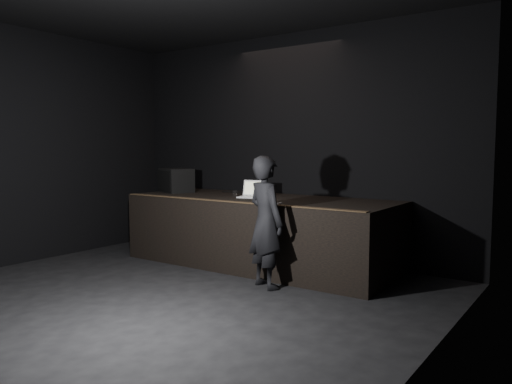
{
  "coord_description": "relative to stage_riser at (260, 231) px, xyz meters",
  "views": [
    {
      "loc": [
        4.12,
        -3.28,
        1.72
      ],
      "look_at": [
        0.22,
        2.3,
        1.12
      ],
      "focal_mm": 35.0,
      "sensor_mm": 36.0,
      "label": 1
    }
  ],
  "objects": [
    {
      "name": "ground",
      "position": [
        0.0,
        -2.73,
        -0.5
      ],
      "size": [
        7.0,
        7.0,
        0.0
      ],
      "primitive_type": "plane",
      "color": "black",
      "rests_on": "ground"
    },
    {
      "name": "room_walls",
      "position": [
        0.0,
        -2.73,
        1.52
      ],
      "size": [
        6.1,
        7.1,
        3.52
      ],
      "color": "black",
      "rests_on": "ground"
    },
    {
      "name": "stage_riser",
      "position": [
        0.0,
        0.0,
        0.0
      ],
      "size": [
        4.0,
        1.5,
        1.0
      ],
      "primitive_type": "cube",
      "color": "black",
      "rests_on": "ground"
    },
    {
      "name": "riser_lip",
      "position": [
        0.0,
        -0.71,
        0.51
      ],
      "size": [
        3.92,
        0.1,
        0.01
      ],
      "primitive_type": "cube",
      "color": "brown",
      "rests_on": "stage_riser"
    },
    {
      "name": "stage_monitor",
      "position": [
        -1.67,
        -0.03,
        0.69
      ],
      "size": [
        0.7,
        0.62,
        0.39
      ],
      "rotation": [
        0.0,
        0.0,
        -0.41
      ],
      "color": "black",
      "rests_on": "stage_riser"
    },
    {
      "name": "cable",
      "position": [
        -0.59,
        0.42,
        0.51
      ],
      "size": [
        0.93,
        0.02,
        0.02
      ],
      "primitive_type": "cylinder",
      "rotation": [
        0.0,
        1.57,
        -0.01
      ],
      "color": "black",
      "rests_on": "stage_riser"
    },
    {
      "name": "laptop",
      "position": [
        -0.12,
        -0.02,
        0.56
      ],
      "size": [
        0.43,
        0.4,
        0.25
      ],
      "rotation": [
        0.0,
        0.0,
        0.26
      ],
      "color": "silver",
      "rests_on": "stage_riser"
    },
    {
      "name": "beer_can",
      "position": [
        0.08,
        -0.13,
        0.57
      ],
      "size": [
        0.06,
        0.06,
        0.15
      ],
      "color": "silver",
      "rests_on": "stage_riser"
    },
    {
      "name": "plastic_cup",
      "position": [
        -0.4,
        -0.09,
        0.55
      ],
      "size": [
        0.08,
        0.08,
        0.09
      ],
      "primitive_type": "cylinder",
      "color": "white",
      "rests_on": "stage_riser"
    },
    {
      "name": "wii_remote",
      "position": [
        0.74,
        -0.65,
        0.51
      ],
      "size": [
        0.06,
        0.15,
        0.03
      ],
      "primitive_type": "cube",
      "rotation": [
        0.0,
        0.0,
        0.18
      ],
      "color": "white",
      "rests_on": "stage_riser"
    },
    {
      "name": "person",
      "position": [
        0.74,
        -0.95,
        0.32
      ],
      "size": [
        0.7,
        0.59,
        1.63
      ],
      "primitive_type": "imported",
      "rotation": [
        0.0,
        0.0,
        2.74
      ],
      "color": "black",
      "rests_on": "ground"
    }
  ]
}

